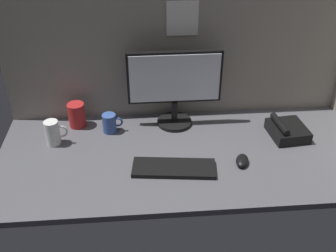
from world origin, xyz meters
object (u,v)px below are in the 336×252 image
(mug_red_plastic, at_px, (77,115))
(desk_phone, at_px, (287,130))
(mug_ceramic_white, at_px, (53,133))
(mug_ceramic_blue, at_px, (110,123))
(monitor, at_px, (175,85))
(keyboard, at_px, (174,168))
(mouse, at_px, (242,160))

(mug_red_plastic, xyz_separation_m, desk_phone, (1.05, -0.18, -0.03))
(mug_ceramic_white, relative_size, mug_ceramic_blue, 1.22)
(monitor, height_order, mug_ceramic_blue, monitor)
(monitor, bearing_deg, desk_phone, -16.77)
(mug_ceramic_blue, bearing_deg, mug_red_plastic, 158.06)
(keyboard, bearing_deg, mug_red_plastic, 145.63)
(monitor, height_order, keyboard, monitor)
(keyboard, height_order, desk_phone, desk_phone)
(desk_phone, bearing_deg, mug_ceramic_blue, 172.78)
(keyboard, relative_size, mug_ceramic_white, 2.93)
(mouse, bearing_deg, keyboard, -157.21)
(mouse, height_order, desk_phone, desk_phone)
(monitor, bearing_deg, mug_ceramic_white, -166.86)
(monitor, xyz_separation_m, mug_red_plastic, (-0.50, 0.01, -0.16))
(mug_ceramic_white, bearing_deg, monitor, 13.14)
(keyboard, bearing_deg, mouse, 10.39)
(keyboard, xyz_separation_m, mouse, (0.31, 0.02, 0.01))
(mouse, distance_m, desk_phone, 0.34)
(keyboard, bearing_deg, mug_ceramic_blue, 137.89)
(mug_ceramic_blue, xyz_separation_m, desk_phone, (0.88, -0.11, -0.02))
(desk_phone, bearing_deg, mug_ceramic_white, 178.72)
(mug_red_plastic, bearing_deg, desk_phone, -9.72)
(mouse, distance_m, mug_ceramic_white, 0.91)
(mug_ceramic_white, xyz_separation_m, mug_ceramic_blue, (0.27, 0.09, -0.01))
(monitor, relative_size, mug_ceramic_blue, 4.54)
(keyboard, xyz_separation_m, mug_ceramic_white, (-0.56, 0.25, 0.05))
(monitor, distance_m, mug_ceramic_blue, 0.38)
(keyboard, relative_size, mouse, 3.85)
(mug_ceramic_white, distance_m, mug_ceramic_blue, 0.28)
(keyboard, xyz_separation_m, mug_ceramic_blue, (-0.29, 0.34, 0.04))
(keyboard, bearing_deg, desk_phone, 27.46)
(mug_red_plastic, bearing_deg, keyboard, -41.03)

